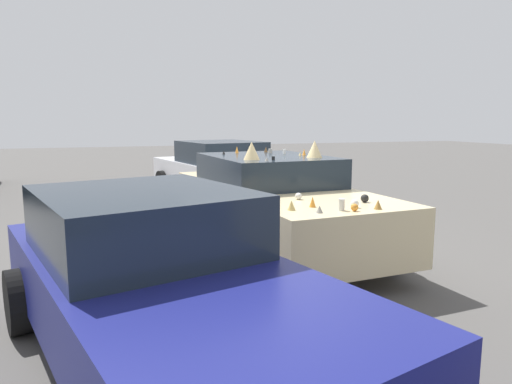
# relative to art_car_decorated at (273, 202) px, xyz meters

# --- Properties ---
(ground_plane) EXTENTS (60.00, 60.00, 0.00)m
(ground_plane) POSITION_rel_art_car_decorated_xyz_m (-0.05, -0.00, -0.72)
(ground_plane) COLOR #514F4C
(art_car_decorated) EXTENTS (4.76, 2.27, 1.66)m
(art_car_decorated) POSITION_rel_art_car_decorated_xyz_m (0.00, 0.00, 0.00)
(art_car_decorated) COLOR beige
(art_car_decorated) RESTS_ON ground
(parked_sedan_far_right) EXTENTS (4.50, 2.70, 1.38)m
(parked_sedan_far_right) POSITION_rel_art_car_decorated_xyz_m (-2.86, 2.13, -0.05)
(parked_sedan_far_right) COLOR navy
(parked_sedan_far_right) RESTS_ON ground
(parked_sedan_behind_left) EXTENTS (4.58, 2.64, 1.45)m
(parked_sedan_behind_left) POSITION_rel_art_car_decorated_xyz_m (4.77, -0.37, -0.00)
(parked_sedan_behind_left) COLOR white
(parked_sedan_behind_left) RESTS_ON ground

